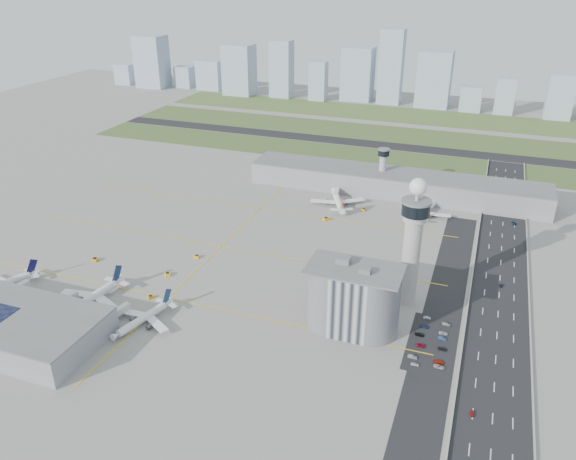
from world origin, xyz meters
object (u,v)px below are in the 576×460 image
(jet_bridge_far_0, at_px, (337,191))
(tug_5, at_px, (364,210))
(tug_4, at_px, (326,219))
(car_lot_10, at_px, (443,333))
(tug_1, at_px, (168,274))
(control_tower, at_px, (413,238))
(car_lot_3, at_px, (420,335))
(jet_bridge_near_2, at_px, (107,322))
(jet_bridge_near_0, at_px, (4,297))
(car_hw_4, at_px, (495,189))
(tug_3, at_px, (197,256))
(car_lot_6, at_px, (439,367))
(secondary_tower, at_px, (383,166))
(car_lot_2, at_px, (421,345))
(car_lot_9, at_px, (442,338))
(airplane_far_a, at_px, (337,195))
(airplane_near_b, at_px, (89,295))
(tug_0, at_px, (95,259))
(car_lot_1, at_px, (412,357))
(airplane_far_b, at_px, (427,207))
(jet_bridge_near_1, at_px, (53,309))
(car_hw_0, at_px, (472,413))
(car_lot_11, at_px, (446,324))
(car_lot_8, at_px, (442,349))
(admin_building, at_px, (353,298))
(car_lot_5, at_px, (427,318))
(car_lot_4, at_px, (425,326))
(car_lot_0, at_px, (415,364))
(car_lot_7, at_px, (439,362))
(car_hw_1, at_px, (501,285))
(jet_bridge_far_1, at_px, (407,200))
(car_hw_2, at_px, (514,223))

(jet_bridge_far_0, distance_m, tug_5, 33.17)
(tug_4, bearing_deg, car_lot_10, 171.49)
(tug_1, bearing_deg, control_tower, -32.97)
(tug_5, bearing_deg, car_lot_3, 126.08)
(control_tower, height_order, jet_bridge_near_2, control_tower)
(jet_bridge_near_0, distance_m, car_hw_4, 327.89)
(tug_3, bearing_deg, car_lot_6, 73.15)
(secondary_tower, distance_m, tug_5, 43.96)
(tug_3, bearing_deg, control_tower, 90.73)
(car_lot_2, height_order, car_lot_9, car_lot_9)
(airplane_far_a, height_order, car_lot_2, airplane_far_a)
(jet_bridge_near_0, bearing_deg, airplane_near_b, -63.26)
(airplane_near_b, height_order, jet_bridge_far_0, airplane_near_b)
(tug_0, xyz_separation_m, car_lot_1, (180.22, -24.36, -0.39))
(jet_bridge_near_0, bearing_deg, car_lot_2, -69.84)
(tug_0, distance_m, tug_5, 173.74)
(airplane_far_b, bearing_deg, tug_0, 140.07)
(tug_0, distance_m, car_hw_4, 281.76)
(jet_bridge_near_1, distance_m, car_hw_0, 190.77)
(jet_bridge_near_1, height_order, tug_3, jet_bridge_near_1)
(jet_bridge_near_0, relative_size, car_lot_11, 3.30)
(secondary_tower, height_order, car_lot_8, secondary_tower)
(tug_1, xyz_separation_m, tug_3, (5.03, 23.11, -0.12))
(tug_0, bearing_deg, car_lot_11, -86.48)
(admin_building, bearing_deg, car_lot_3, 7.31)
(admin_building, relative_size, car_lot_5, 12.68)
(secondary_tower, xyz_separation_m, car_lot_1, (51.85, -184.97, -18.15))
(car_lot_4, bearing_deg, car_lot_1, 178.13)
(admin_building, height_order, tug_3, admin_building)
(secondary_tower, distance_m, airplane_far_b, 50.22)
(tug_5, height_order, car_lot_11, tug_5)
(car_lot_0, height_order, car_lot_4, car_lot_4)
(jet_bridge_near_0, distance_m, car_hw_0, 220.77)
(tug_1, height_order, car_hw_4, tug_1)
(car_lot_4, relative_size, car_lot_7, 0.83)
(tug_1, distance_m, car_hw_1, 174.44)
(tug_4, distance_m, car_lot_5, 118.49)
(jet_bridge_far_1, relative_size, car_lot_9, 3.80)
(airplane_far_b, relative_size, tug_5, 12.48)
(jet_bridge_far_0, relative_size, car_lot_1, 3.52)
(secondary_tower, relative_size, car_lot_6, 7.01)
(jet_bridge_far_0, relative_size, tug_1, 3.98)
(jet_bridge_near_0, height_order, car_lot_3, jet_bridge_near_0)
(car_lot_7, height_order, car_hw_2, car_hw_2)
(car_lot_9, bearing_deg, car_hw_2, -3.69)
(tug_5, height_order, car_lot_6, tug_5)
(car_lot_5, bearing_deg, car_lot_9, -158.15)
(car_lot_3, distance_m, car_hw_2, 145.49)
(car_hw_4, bearing_deg, car_lot_11, -84.94)
(airplane_near_b, bearing_deg, car_lot_11, 113.06)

